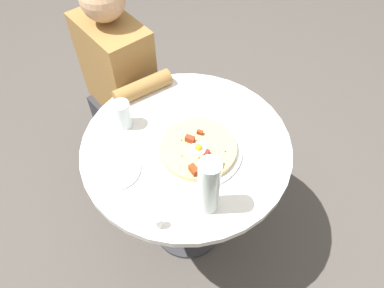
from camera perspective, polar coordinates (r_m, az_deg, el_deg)
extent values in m
plane|color=#4C4742|center=(1.99, -0.67, -13.16)|extent=(6.00, 6.00, 0.00)
cylinder|color=silver|center=(1.37, -0.95, -0.23)|extent=(0.81, 0.81, 0.03)
cylinder|color=#333338|center=(1.67, -0.78, -8.03)|extent=(0.10, 0.10, 0.71)
cylinder|color=#333338|center=(1.97, -0.67, -13.02)|extent=(0.37, 0.37, 0.02)
cube|color=#2D2D33|center=(2.11, -10.02, 2.46)|extent=(0.32, 0.28, 0.45)
cube|color=olive|center=(1.79, -12.11, 12.20)|extent=(0.38, 0.22, 0.48)
cylinder|color=olive|center=(1.54, -7.98, 9.10)|extent=(0.10, 0.27, 0.07)
cylinder|color=white|center=(1.32, 0.98, -1.07)|extent=(0.33, 0.33, 0.01)
cylinder|color=tan|center=(1.31, 0.99, -0.62)|extent=(0.29, 0.29, 0.02)
cylinder|color=white|center=(1.29, 1.13, -0.68)|extent=(0.06, 0.06, 0.01)
sphere|color=yellow|center=(1.29, 1.14, -0.52)|extent=(0.03, 0.03, 0.03)
cube|color=maroon|center=(1.22, 0.28, -4.20)|extent=(0.04, 0.03, 0.03)
cube|color=maroon|center=(1.27, 2.43, -1.51)|extent=(0.02, 0.03, 0.02)
cube|color=brown|center=(1.24, 4.19, -3.31)|extent=(0.04, 0.04, 0.03)
cube|color=maroon|center=(1.31, -0.29, 0.84)|extent=(0.04, 0.03, 0.02)
cube|color=maroon|center=(1.33, 1.30, 1.90)|extent=(0.03, 0.02, 0.02)
cube|color=maroon|center=(1.25, 1.44, -2.74)|extent=(0.03, 0.02, 0.02)
cube|color=#387F2D|center=(1.28, 0.26, -1.20)|extent=(0.01, 0.01, 0.00)
cube|color=#387F2D|center=(1.24, 0.49, -4.00)|extent=(0.01, 0.01, 0.00)
cube|color=#387F2D|center=(1.29, 5.37, -1.21)|extent=(0.00, 0.01, 0.00)
cube|color=#387F2D|center=(1.32, -1.68, 0.63)|extent=(0.01, 0.01, 0.00)
cube|color=#387F2D|center=(1.27, -1.65, -1.90)|extent=(0.01, 0.01, 0.00)
cube|color=#387F2D|center=(1.30, 1.28, -0.42)|extent=(0.01, 0.01, 0.00)
cylinder|color=white|center=(1.30, -12.20, -4.13)|extent=(0.18, 0.18, 0.01)
cube|color=white|center=(1.54, 1.57, 8.45)|extent=(0.21, 0.22, 0.00)
cube|color=silver|center=(1.54, 2.23, 8.45)|extent=(0.11, 0.15, 0.00)
cube|color=silver|center=(1.54, 0.91, 8.69)|extent=(0.11, 0.15, 0.00)
cylinder|color=silver|center=(1.40, -11.20, 4.72)|extent=(0.07, 0.07, 0.12)
cylinder|color=silver|center=(1.10, 2.72, -6.90)|extent=(0.07, 0.07, 0.24)
cylinder|color=white|center=(1.15, -5.52, -12.47)|extent=(0.03, 0.03, 0.05)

